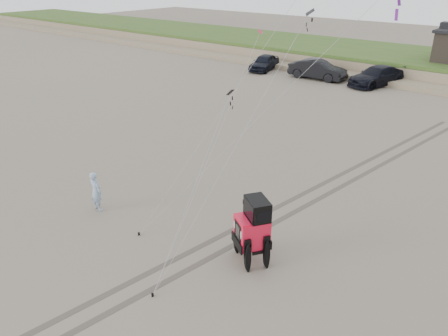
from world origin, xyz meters
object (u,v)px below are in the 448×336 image
Objects in this scene: jeep at (252,237)px; man at (96,191)px; truck_b at (318,69)px; truck_c at (376,76)px; truck_a at (264,62)px.

jeep is 2.92× the size of man.
truck_b is 28.60m from man.
truck_c is 29.29m from man.
jeep is at bearing -59.96° from truck_c.
truck_b is 3.02× the size of man.
jeep is 7.44m from man.
truck_b is at bearing -78.24° from man.
truck_b is at bearing -152.02° from truck_c.
truck_b is at bearing 147.05° from jeep.
truck_a is 11.46m from truck_c.
jeep reaches higher than truck_c.
truck_c is at bearing -88.89° from man.
truck_b reaches higher than truck_c.
jeep reaches higher than truck_a.
truck_c is at bearing 136.45° from jeep.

